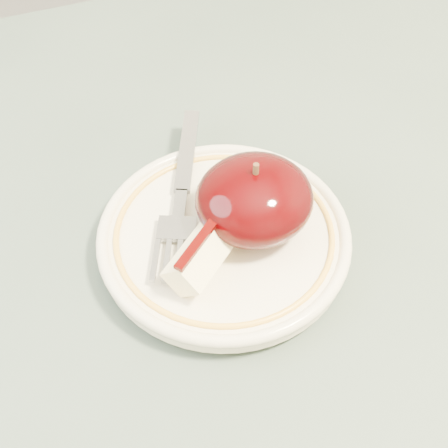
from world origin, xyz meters
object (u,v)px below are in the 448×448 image
object	(u,v)px
fork	(182,193)
table	(195,432)
plate	(224,237)
apple_half	(254,199)

from	to	relation	value
fork	table	bearing A→B (deg)	-172.77
plate	apple_half	size ratio (longest dim) A/B	2.20
apple_half	fork	distance (m)	0.06
table	plate	world-z (taller)	plate
table	apple_half	distance (m)	0.18
table	plate	size ratio (longest dim) A/B	5.00
table	fork	size ratio (longest dim) A/B	5.52
plate	apple_half	distance (m)	0.04
table	apple_half	bearing A→B (deg)	48.45
plate	fork	distance (m)	0.05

